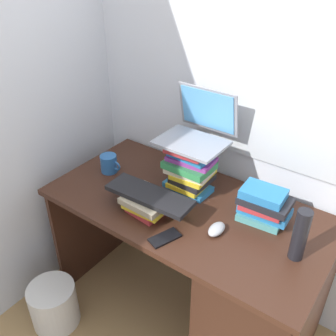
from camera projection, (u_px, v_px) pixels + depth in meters
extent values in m
plane|color=#9E7A4C|center=(183.00, 308.00, 2.22)|extent=(6.00, 6.00, 0.00)
cube|color=silver|center=(235.00, 75.00, 1.80)|extent=(6.00, 0.05, 2.60)
cube|color=silver|center=(288.00, 86.00, 1.63)|extent=(0.90, 0.01, 0.80)
cube|color=silver|center=(53.00, 63.00, 1.95)|extent=(0.05, 6.00, 2.60)
cube|color=#381E14|center=(186.00, 207.00, 1.82)|extent=(1.36, 0.69, 0.03)
cube|color=#381E14|center=(96.00, 216.00, 2.36)|extent=(0.02, 0.63, 0.73)
cube|color=#381E14|center=(308.00, 329.00, 1.69)|extent=(0.02, 0.63, 0.73)
cube|color=#321B12|center=(260.00, 310.00, 1.78)|extent=(0.41, 0.59, 0.70)
cube|color=#2672B2|center=(188.00, 187.00, 1.92)|extent=(0.24, 0.14, 0.03)
cube|color=yellow|center=(189.00, 183.00, 1.91)|extent=(0.17, 0.18, 0.02)
cube|color=black|center=(192.00, 178.00, 1.89)|extent=(0.18, 0.18, 0.03)
cube|color=yellow|center=(193.00, 174.00, 1.88)|extent=(0.18, 0.20, 0.02)
cube|color=beige|center=(189.00, 170.00, 1.86)|extent=(0.23, 0.16, 0.03)
cube|color=#338C4C|center=(189.00, 165.00, 1.85)|extent=(0.23, 0.17, 0.04)
cube|color=#8C338C|center=(191.00, 159.00, 1.84)|extent=(0.23, 0.15, 0.02)
cube|color=#2672B2|center=(191.00, 154.00, 1.83)|extent=(0.21, 0.13, 0.04)
cube|color=#B22D33|center=(189.00, 148.00, 1.80)|extent=(0.20, 0.18, 0.04)
cube|color=#B22D33|center=(149.00, 208.00, 1.77)|extent=(0.18, 0.18, 0.03)
cube|color=yellow|center=(150.00, 203.00, 1.76)|extent=(0.20, 0.19, 0.02)
cube|color=gray|center=(148.00, 199.00, 1.75)|extent=(0.21, 0.19, 0.03)
cube|color=teal|center=(260.00, 217.00, 1.71)|extent=(0.21, 0.14, 0.03)
cube|color=#2672B2|center=(265.00, 210.00, 1.70)|extent=(0.23, 0.13, 0.04)
cube|color=#B22D33|center=(262.00, 207.00, 1.67)|extent=(0.20, 0.14, 0.02)
cube|color=black|center=(265.00, 201.00, 1.67)|extent=(0.23, 0.16, 0.03)
cube|color=#2672B2|center=(263.00, 194.00, 1.65)|extent=(0.19, 0.14, 0.04)
cube|color=gray|center=(191.00, 143.00, 1.79)|extent=(0.32, 0.24, 0.01)
cube|color=gray|center=(208.00, 110.00, 1.82)|extent=(0.32, 0.05, 0.23)
cube|color=#59A5E5|center=(207.00, 110.00, 1.81)|extent=(0.28, 0.04, 0.20)
cube|color=black|center=(149.00, 195.00, 1.73)|extent=(0.43, 0.16, 0.02)
ellipsoid|color=#A5A8AD|center=(217.00, 229.00, 1.64)|extent=(0.06, 0.10, 0.04)
cylinder|color=#265999|center=(109.00, 163.00, 2.05)|extent=(0.09, 0.09, 0.10)
torus|color=#265999|center=(117.00, 166.00, 2.01)|extent=(0.05, 0.01, 0.05)
cylinder|color=black|center=(300.00, 235.00, 1.47)|extent=(0.06, 0.06, 0.23)
cube|color=black|center=(165.00, 238.00, 1.62)|extent=(0.11, 0.15, 0.01)
cylinder|color=silver|center=(54.00, 305.00, 2.09)|extent=(0.26, 0.26, 0.26)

